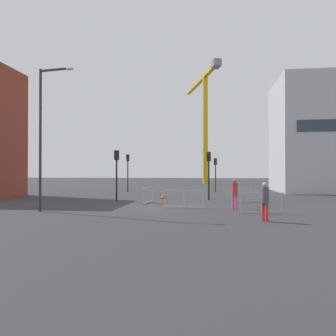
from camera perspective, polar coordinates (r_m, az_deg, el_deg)
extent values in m
plane|color=#333335|center=(20.13, -2.11, -6.81)|extent=(160.00, 160.00, 0.00)
cylinder|color=gold|center=(56.35, 6.64, 6.65)|extent=(0.90, 0.90, 18.48)
cube|color=gold|center=(61.42, 5.73, 15.23)|extent=(6.27, 18.35, 0.70)
cube|color=slate|center=(52.81, 8.58, 17.89)|extent=(1.68, 2.07, 1.10)
cylinder|color=#2D2D30|center=(18.81, -21.79, 4.62)|extent=(0.14, 0.14, 7.75)
cube|color=#2D2D30|center=(19.00, -19.48, 16.18)|extent=(1.80, 0.35, 0.10)
ellipsoid|color=silver|center=(18.52, -17.09, 16.56)|extent=(0.44, 0.24, 0.16)
cylinder|color=black|center=(24.41, 7.27, -2.23)|extent=(0.12, 0.12, 2.95)
cube|color=black|center=(24.42, 7.26, 2.06)|extent=(0.32, 0.35, 0.70)
sphere|color=red|center=(24.27, 7.11, 2.59)|extent=(0.11, 0.11, 0.11)
sphere|color=#3C2905|center=(24.26, 7.11, 2.07)|extent=(0.11, 0.11, 0.11)
sphere|color=#07330F|center=(24.25, 7.11, 1.55)|extent=(0.11, 0.11, 0.11)
cylinder|color=#2D2D30|center=(33.62, 8.46, -1.86)|extent=(0.12, 0.12, 2.83)
cube|color=#2D2D30|center=(33.63, 8.45, 1.15)|extent=(0.35, 0.33, 0.70)
sphere|color=red|center=(33.70, 8.17, 1.52)|extent=(0.11, 0.11, 0.11)
sphere|color=#3C2905|center=(33.69, 8.17, 1.15)|extent=(0.11, 0.11, 0.11)
sphere|color=#07330F|center=(33.68, 8.17, 0.77)|extent=(0.11, 0.11, 0.11)
cylinder|color=black|center=(23.36, -9.15, -2.26)|extent=(0.12, 0.12, 2.99)
cube|color=black|center=(23.37, -9.14, 2.26)|extent=(0.33, 0.35, 0.70)
sphere|color=red|center=(23.52, -8.87, 2.78)|extent=(0.11, 0.11, 0.11)
sphere|color=#3C2905|center=(23.51, -8.87, 2.24)|extent=(0.11, 0.11, 0.11)
sphere|color=#07330F|center=(23.50, -8.87, 1.71)|extent=(0.11, 0.11, 0.11)
cylinder|color=#232326|center=(33.78, -7.17, -1.52)|extent=(0.12, 0.12, 3.23)
cube|color=#232326|center=(33.80, -7.17, 1.81)|extent=(0.30, 0.33, 0.70)
sphere|color=#390605|center=(33.66, -7.31, 2.20)|extent=(0.11, 0.11, 0.11)
sphere|color=#3C2905|center=(33.65, -7.31, 1.82)|extent=(0.11, 0.11, 0.11)
sphere|color=green|center=(33.64, -7.31, 1.45)|extent=(0.11, 0.11, 0.11)
cylinder|color=red|center=(14.59, 17.19, -7.56)|extent=(0.14, 0.14, 0.81)
cylinder|color=red|center=(14.72, 16.58, -7.50)|extent=(0.14, 0.14, 0.81)
cylinder|color=#4C4C51|center=(14.58, 16.88, -4.62)|extent=(0.34, 0.34, 0.68)
sphere|color=tan|center=(14.56, 16.87, -2.86)|extent=(0.22, 0.22, 0.22)
cylinder|color=#D14C8C|center=(18.88, 12.08, -5.94)|extent=(0.14, 0.14, 0.83)
cylinder|color=#D14C8C|center=(18.95, 11.51, -5.92)|extent=(0.14, 0.14, 0.83)
cylinder|color=red|center=(18.86, 11.79, -3.63)|extent=(0.34, 0.34, 0.69)
sphere|color=#8C6647|center=(18.84, 11.79, -2.24)|extent=(0.23, 0.23, 0.23)
cube|color=#9EA0A5|center=(23.23, 14.81, -3.35)|extent=(2.32, 0.07, 0.06)
cube|color=#9EA0A5|center=(23.29, 14.82, -5.69)|extent=(2.32, 0.07, 0.06)
cylinder|color=#9EA0A5|center=(23.15, 12.24, -4.67)|extent=(0.04, 0.04, 1.05)
cylinder|color=#9EA0A5|center=(23.26, 14.82, -4.64)|extent=(0.04, 0.04, 1.05)
cylinder|color=#9EA0A5|center=(23.41, 17.36, -4.61)|extent=(0.04, 0.04, 1.05)
cube|color=#9EA0A5|center=(21.77, -3.57, -3.56)|extent=(0.40, 2.34, 0.06)
cube|color=#9EA0A5|center=(21.84, -3.57, -6.05)|extent=(0.40, 2.34, 0.06)
cylinder|color=#9EA0A5|center=(20.81, -4.54, -5.15)|extent=(0.04, 0.04, 1.05)
cylinder|color=#9EA0A5|center=(21.80, -3.57, -4.94)|extent=(0.04, 0.04, 1.05)
cylinder|color=#9EA0A5|center=(22.80, -2.69, -4.74)|extent=(0.04, 0.04, 1.05)
cube|color=#B2B5BA|center=(18.90, 2.87, -4.02)|extent=(2.49, 0.07, 0.06)
cube|color=#B2B5BA|center=(18.98, 2.88, -6.88)|extent=(2.49, 0.07, 0.06)
cylinder|color=#B2B5BA|center=(19.06, -0.50, -5.57)|extent=(0.04, 0.04, 1.05)
cylinder|color=#B2B5BA|center=(18.94, 2.87, -5.60)|extent=(0.04, 0.04, 1.05)
cylinder|color=#B2B5BA|center=(18.89, 6.28, -5.62)|extent=(0.04, 0.04, 1.05)
cube|color=#9EA0A5|center=(17.23, 16.28, -4.34)|extent=(2.28, 0.23, 0.06)
cube|color=#9EA0A5|center=(17.32, 16.29, -7.47)|extent=(2.28, 0.23, 0.06)
cylinder|color=#9EA0A5|center=(17.07, 12.91, -6.15)|extent=(0.04, 0.04, 1.05)
cylinder|color=#9EA0A5|center=(17.27, 16.29, -6.07)|extent=(0.04, 0.04, 1.05)
cylinder|color=#9EA0A5|center=(17.53, 19.57, -5.98)|extent=(0.04, 0.04, 1.05)
cube|color=black|center=(25.74, -0.86, -5.40)|extent=(0.48, 0.48, 0.03)
cone|color=orange|center=(25.72, -0.86, -4.89)|extent=(0.37, 0.37, 0.49)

